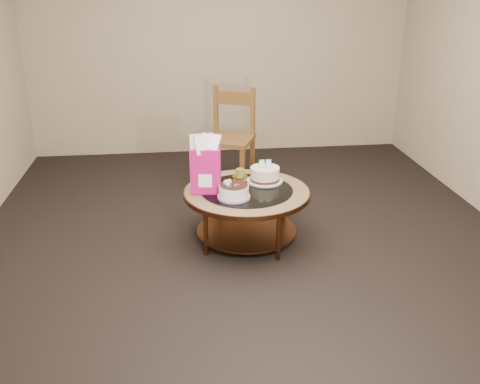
{
  "coord_description": "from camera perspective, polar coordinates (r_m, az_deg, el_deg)",
  "views": [
    {
      "loc": [
        -0.52,
        -3.94,
        2.06
      ],
      "look_at": [
        -0.05,
        0.02,
        0.43
      ],
      "focal_mm": 40.0,
      "sensor_mm": 36.0,
      "label": 1
    }
  ],
  "objects": [
    {
      "name": "gift_bag",
      "position": [
        4.17,
        -3.71,
        2.96
      ],
      "size": [
        0.25,
        0.19,
        0.46
      ],
      "rotation": [
        0.0,
        0.0,
        -0.13
      ],
      "color": "#CA1381",
      "rests_on": "coffee_table"
    },
    {
      "name": "room_walls",
      "position": [
        4.0,
        0.81,
        14.8
      ],
      "size": [
        4.52,
        5.02,
        2.61
      ],
      "color": "tan",
      "rests_on": "ground"
    },
    {
      "name": "dining_chair",
      "position": [
        5.5,
        -1.08,
        5.83
      ],
      "size": [
        0.61,
        0.61,
        1.0
      ],
      "rotation": [
        0.0,
        0.0,
        -0.39
      ],
      "color": "brown",
      "rests_on": "ground"
    },
    {
      "name": "pillar_candle",
      "position": [
        4.5,
        0.01,
        1.81
      ],
      "size": [
        0.13,
        0.13,
        0.1
      ],
      "rotation": [
        0.0,
        0.0,
        -0.16
      ],
      "color": "#F2C663",
      "rests_on": "coffee_table"
    },
    {
      "name": "decorated_cake",
      "position": [
        4.11,
        -0.69,
        0.0
      ],
      "size": [
        0.25,
        0.25,
        0.15
      ],
      "rotation": [
        0.0,
        0.0,
        0.38
      ],
      "color": "#B893D0",
      "rests_on": "coffee_table"
    },
    {
      "name": "ground",
      "position": [
        4.47,
        0.7,
        -5.2
      ],
      "size": [
        5.0,
        5.0,
        0.0
      ],
      "primitive_type": "plane",
      "color": "black",
      "rests_on": "ground"
    },
    {
      "name": "coffee_table",
      "position": [
        4.31,
        0.72,
        -0.73
      ],
      "size": [
        1.02,
        1.02,
        0.46
      ],
      "color": "#522C17",
      "rests_on": "ground"
    },
    {
      "name": "cream_cake",
      "position": [
        4.44,
        2.67,
        1.87
      ],
      "size": [
        0.3,
        0.3,
        0.19
      ],
      "rotation": [
        0.0,
        0.0,
        0.01
      ],
      "color": "silver",
      "rests_on": "coffee_table"
    }
  ]
}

